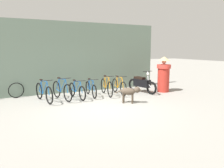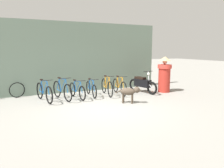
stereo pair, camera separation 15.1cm
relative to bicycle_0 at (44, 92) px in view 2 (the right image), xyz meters
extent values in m
plane|color=gray|center=(1.71, -1.96, -0.37)|extent=(60.00, 60.00, 0.00)
cube|color=slate|center=(1.71, 1.45, 1.29)|extent=(8.66, 0.20, 3.31)
torus|color=black|center=(0.11, -0.54, -0.02)|extent=(0.18, 0.69, 0.69)
torus|color=black|center=(-0.11, 0.54, -0.02)|extent=(0.18, 0.69, 0.69)
cylinder|color=#1959A5|center=(0.02, -0.12, 0.20)|extent=(0.13, 0.54, 0.57)
cylinder|color=#1959A5|center=(-0.04, 0.19, 0.19)|extent=(0.05, 0.14, 0.52)
cylinder|color=#1959A5|center=(0.01, -0.07, 0.46)|extent=(0.15, 0.63, 0.06)
cylinder|color=#1959A5|center=(-0.07, 0.33, -0.05)|extent=(0.11, 0.41, 0.08)
cylinder|color=#1959A5|center=(-0.08, 0.39, 0.21)|extent=(0.09, 0.32, 0.48)
cylinder|color=#1959A5|center=(0.09, -0.46, 0.23)|extent=(0.06, 0.19, 0.51)
cube|color=black|center=(-0.05, 0.24, 0.47)|extent=(0.10, 0.19, 0.05)
cylinder|color=black|center=(0.07, -0.38, 0.52)|extent=(0.46, 0.11, 0.02)
torus|color=black|center=(0.82, -0.50, -0.01)|extent=(0.20, 0.71, 0.72)
torus|color=black|center=(0.60, 0.52, -0.01)|extent=(0.20, 0.71, 0.72)
cylinder|color=#1959A5|center=(0.74, -0.10, 0.23)|extent=(0.14, 0.51, 0.59)
cylinder|color=#1959A5|center=(0.67, 0.19, 0.21)|extent=(0.05, 0.13, 0.54)
cylinder|color=#1959A5|center=(0.73, -0.05, 0.49)|extent=(0.15, 0.59, 0.06)
cylinder|color=#1959A5|center=(0.64, 0.33, -0.03)|extent=(0.11, 0.39, 0.08)
cylinder|color=#1959A5|center=(0.63, 0.38, 0.24)|extent=(0.09, 0.31, 0.50)
cylinder|color=#1959A5|center=(0.81, -0.42, 0.25)|extent=(0.07, 0.18, 0.53)
cube|color=black|center=(0.66, 0.24, 0.51)|extent=(0.11, 0.19, 0.05)
cylinder|color=black|center=(0.79, -0.35, 0.55)|extent=(0.45, 0.12, 0.02)
torus|color=black|center=(1.39, -0.56, -0.06)|extent=(0.13, 0.61, 0.61)
torus|color=black|center=(1.27, 0.48, -0.06)|extent=(0.13, 0.61, 0.61)
cylinder|color=#1959A5|center=(1.34, -0.16, 0.14)|extent=(0.09, 0.52, 0.51)
cylinder|color=#1959A5|center=(1.31, 0.14, 0.12)|extent=(0.04, 0.13, 0.46)
cylinder|color=#1959A5|center=(1.34, -0.11, 0.36)|extent=(0.10, 0.60, 0.06)
cylinder|color=#1959A5|center=(1.29, 0.28, -0.08)|extent=(0.07, 0.40, 0.07)
cylinder|color=#1959A5|center=(1.28, 0.34, 0.14)|extent=(0.06, 0.31, 0.43)
cylinder|color=#1959A5|center=(1.38, -0.48, 0.16)|extent=(0.05, 0.19, 0.45)
cube|color=black|center=(1.30, 0.19, 0.38)|extent=(0.09, 0.19, 0.05)
cylinder|color=black|center=(1.37, -0.40, 0.42)|extent=(0.46, 0.08, 0.02)
torus|color=black|center=(1.97, -0.40, -0.06)|extent=(0.10, 0.60, 0.60)
torus|color=black|center=(2.05, 0.63, -0.06)|extent=(0.10, 0.60, 0.60)
cylinder|color=#1959A5|center=(2.00, 0.00, 0.13)|extent=(0.07, 0.51, 0.50)
cylinder|color=#1959A5|center=(2.02, 0.29, 0.12)|extent=(0.04, 0.13, 0.46)
cylinder|color=#1959A5|center=(2.00, 0.05, 0.36)|extent=(0.07, 0.60, 0.06)
cylinder|color=#1959A5|center=(2.03, 0.43, -0.09)|extent=(0.06, 0.39, 0.07)
cylinder|color=#1959A5|center=(2.03, 0.49, 0.14)|extent=(0.05, 0.31, 0.42)
cylinder|color=#1959A5|center=(1.97, -0.33, 0.15)|extent=(0.04, 0.18, 0.45)
cube|color=black|center=(2.02, 0.34, 0.37)|extent=(0.08, 0.18, 0.05)
cylinder|color=black|center=(1.98, -0.25, 0.41)|extent=(0.46, 0.06, 0.02)
torus|color=black|center=(2.66, -0.48, -0.02)|extent=(0.13, 0.69, 0.69)
torus|color=black|center=(2.78, 0.53, -0.02)|extent=(0.13, 0.69, 0.69)
cylinder|color=orange|center=(2.71, -0.09, 0.21)|extent=(0.09, 0.50, 0.57)
cylinder|color=orange|center=(2.74, 0.20, 0.19)|extent=(0.04, 0.13, 0.53)
cylinder|color=orange|center=(2.71, -0.04, 0.47)|extent=(0.10, 0.58, 0.06)
cylinder|color=orange|center=(2.76, 0.34, -0.04)|extent=(0.08, 0.38, 0.08)
cylinder|color=orange|center=(2.77, 0.39, 0.22)|extent=(0.07, 0.30, 0.48)
cylinder|color=orange|center=(2.67, -0.40, 0.23)|extent=(0.05, 0.18, 0.51)
cube|color=black|center=(2.75, 0.25, 0.48)|extent=(0.09, 0.19, 0.05)
cylinder|color=black|center=(2.68, -0.33, 0.52)|extent=(0.46, 0.08, 0.02)
torus|color=black|center=(3.27, -0.55, -0.04)|extent=(0.11, 0.66, 0.66)
torus|color=black|center=(3.37, 0.48, -0.04)|extent=(0.11, 0.66, 0.66)
cylinder|color=orange|center=(3.31, -0.15, 0.18)|extent=(0.08, 0.51, 0.55)
cylinder|color=orange|center=(3.34, 0.15, 0.16)|extent=(0.04, 0.13, 0.50)
cylinder|color=orange|center=(3.31, -0.10, 0.43)|extent=(0.09, 0.60, 0.06)
cylinder|color=orange|center=(3.35, 0.29, -0.06)|extent=(0.07, 0.39, 0.08)
cylinder|color=orange|center=(3.36, 0.34, 0.19)|extent=(0.06, 0.31, 0.46)
cylinder|color=orange|center=(3.28, -0.47, 0.20)|extent=(0.05, 0.18, 0.49)
cube|color=black|center=(3.34, 0.20, 0.44)|extent=(0.09, 0.19, 0.05)
cylinder|color=black|center=(3.28, -0.40, 0.48)|extent=(0.46, 0.07, 0.02)
torus|color=black|center=(4.62, -0.75, -0.07)|extent=(0.22, 0.61, 0.60)
torus|color=black|center=(4.37, 0.44, -0.07)|extent=(0.22, 0.61, 0.60)
cube|color=black|center=(4.49, -0.16, 0.09)|extent=(0.46, 0.93, 0.36)
cube|color=black|center=(4.46, 0.00, 0.32)|extent=(0.35, 0.61, 0.10)
cylinder|color=silver|center=(4.57, -0.53, 0.38)|extent=(0.08, 0.15, 0.59)
cylinder|color=silver|center=(4.60, -0.66, 0.01)|extent=(0.08, 0.21, 0.19)
cylinder|color=black|center=(4.56, -0.49, 0.67)|extent=(0.57, 0.15, 0.03)
sphere|color=silver|center=(4.57, -0.51, 0.55)|extent=(0.17, 0.17, 0.14)
ellipsoid|color=#4C3F33|center=(2.86, -1.65, 0.09)|extent=(0.61, 0.57, 0.28)
cylinder|color=#4C3F33|center=(3.04, -1.70, -0.19)|extent=(0.09, 0.09, 0.35)
cylinder|color=#4C3F33|center=(2.94, -1.82, -0.19)|extent=(0.09, 0.09, 0.35)
cylinder|color=#4C3F33|center=(2.77, -1.48, -0.19)|extent=(0.09, 0.09, 0.35)
cylinder|color=#4C3F33|center=(2.67, -1.60, -0.19)|extent=(0.09, 0.09, 0.35)
sphere|color=#4C3F33|center=(3.12, -1.87, 0.17)|extent=(0.33, 0.33, 0.24)
ellipsoid|color=#4C3F33|center=(3.20, -1.93, 0.15)|extent=(0.16, 0.16, 0.09)
cylinder|color=#4C3F33|center=(2.56, -1.41, 0.06)|extent=(0.22, 0.19, 0.15)
cylinder|color=#B72D23|center=(5.53, -0.45, 0.29)|extent=(0.75, 0.75, 1.32)
cylinder|color=#D63C32|center=(5.53, -0.45, 0.86)|extent=(0.88, 0.88, 0.18)
sphere|color=tan|center=(5.53, -0.45, 1.08)|extent=(0.28, 0.28, 0.21)
cone|color=tan|center=(5.53, -0.45, 1.24)|extent=(0.75, 0.75, 0.20)
torus|color=black|center=(-0.95, 1.20, -0.04)|extent=(0.65, 0.19, 0.66)
camera|label=1|loc=(-1.30, -8.73, 1.70)|focal=35.00mm
camera|label=2|loc=(-1.16, -8.79, 1.70)|focal=35.00mm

